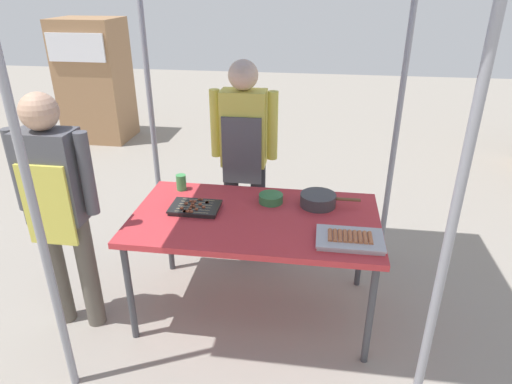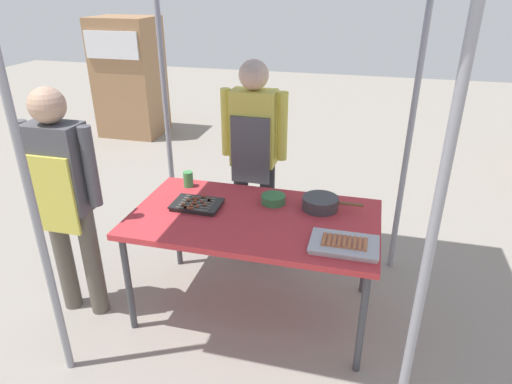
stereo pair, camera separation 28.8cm
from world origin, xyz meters
The scene contains 10 objects.
ground_plane centered at (0.00, 0.00, 0.00)m, with size 18.00×18.00×0.00m, color gray.
stall_table centered at (0.00, 0.00, 0.70)m, with size 1.60×0.90×0.75m.
tray_grilled_sausages centered at (0.59, -0.23, 0.77)m, with size 0.39×0.26×0.05m.
tray_meat_skewers centered at (-0.41, 0.03, 0.77)m, with size 0.32×0.23×0.04m.
cooking_wok centered at (0.40, 0.21, 0.80)m, with size 0.40×0.24×0.08m.
condiment_bowl centered at (0.08, 0.22, 0.78)m, with size 0.17×0.17×0.06m, color #33723F.
drink_cup_near_edge centered at (-0.59, 0.33, 0.81)m, with size 0.07×0.07×0.12m, color #3F994C.
vendor_woman centered at (-0.19, 0.71, 0.96)m, with size 0.52×0.23×1.62m.
customer_nearby centered at (-1.17, -0.30, 0.94)m, with size 0.52×0.23×1.58m.
neighbor_stall_right centered at (-2.80, 3.49, 0.84)m, with size 0.87×0.75×1.68m.
Camera 2 is at (0.66, -2.47, 2.14)m, focal length 31.50 mm.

